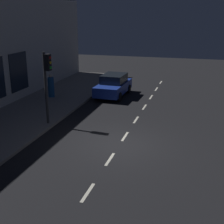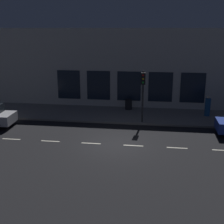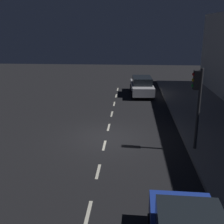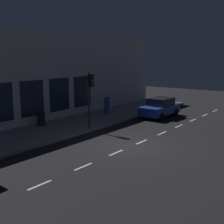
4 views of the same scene
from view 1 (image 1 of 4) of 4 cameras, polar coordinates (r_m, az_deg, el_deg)
The scene contains 6 objects.
ground_plane at distance 14.37m, azimuth 1.43°, elevation -5.98°, with size 60.00×60.00×0.00m, color black.
sidewalk at distance 16.92m, azimuth -19.51°, elevation -3.02°, with size 4.50×32.00×0.15m.
lane_centre_line at distance 15.26m, azimuth 2.40°, elevation -4.51°, with size 0.12×27.20×0.01m.
traffic_light at distance 16.25m, azimuth -11.88°, elevation 6.67°, with size 0.48×0.32×3.78m.
parked_car_0 at distance 22.51m, azimuth 0.28°, elevation 4.92°, with size 1.94×4.06×1.58m.
pedestrian_0 at distance 22.11m, azimuth -11.15°, elevation 4.58°, with size 0.56×0.56×1.60m.
Camera 1 is at (-3.34, 12.73, 5.77)m, focal length 49.68 mm.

